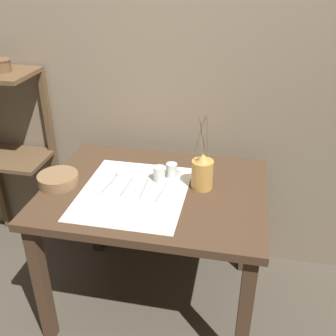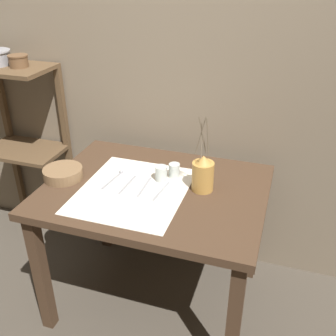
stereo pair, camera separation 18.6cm
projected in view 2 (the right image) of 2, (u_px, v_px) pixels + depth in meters
ground_plane at (157, 297)px, 2.30m from camera, size 12.00×12.00×0.00m
stone_wall_back at (186, 71)px, 2.17m from camera, size 7.00×0.06×2.40m
wooden_table at (155, 205)px, 1.99m from camera, size 1.09×0.83×0.75m
wooden_shelf_unit at (24, 123)px, 2.48m from camera, size 0.48×0.33×1.20m
linen_cloth at (133, 190)px, 1.92m from camera, size 0.51×0.59×0.00m
pitcher_with_flowers at (203, 174)px, 1.88m from camera, size 0.11×0.11×0.39m
wooden_bowl at (63, 173)px, 2.01m from camera, size 0.20×0.20×0.05m
glass_tumbler_near at (161, 173)px, 1.98m from camera, size 0.06×0.06×0.08m
glass_tumbler_far at (174, 171)px, 2.01m from camera, size 0.06×0.06×0.07m
spoon_inner at (118, 175)px, 2.03m from camera, size 0.04×0.20×0.02m
knife_center at (128, 184)px, 1.96m from camera, size 0.02×0.19×0.00m
fork_outer at (144, 187)px, 1.93m from camera, size 0.02×0.19×0.00m
fork_inner at (161, 191)px, 1.90m from camera, size 0.03×0.19×0.00m
metal_pot_small at (18, 60)px, 2.23m from camera, size 0.11×0.11×0.07m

